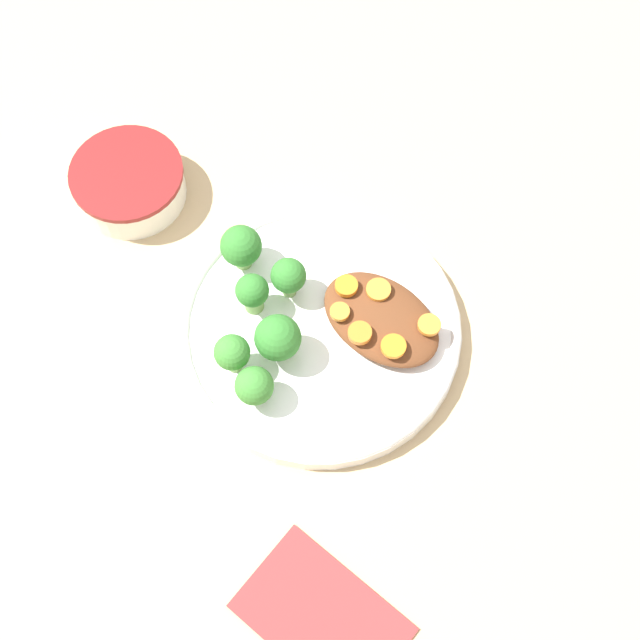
% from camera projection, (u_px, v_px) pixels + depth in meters
% --- Properties ---
extents(ground_plane, '(4.00, 4.00, 0.00)m').
position_uv_depth(ground_plane, '(320.00, 335.00, 0.88)').
color(ground_plane, tan).
extents(plate, '(0.27, 0.27, 0.02)m').
position_uv_depth(plate, '(320.00, 329.00, 0.87)').
color(plate, white).
rests_on(plate, ground_plane).
extents(dip_bowl, '(0.12, 0.12, 0.04)m').
position_uv_depth(dip_bowl, '(131.00, 180.00, 0.93)').
color(dip_bowl, white).
rests_on(dip_bowl, ground_plane).
extents(stew_mound, '(0.12, 0.08, 0.02)m').
position_uv_depth(stew_mound, '(381.00, 319.00, 0.85)').
color(stew_mound, brown).
rests_on(stew_mound, plate).
extents(broccoli_floret_0, '(0.03, 0.03, 0.05)m').
position_uv_depth(broccoli_floret_0, '(252.00, 293.00, 0.84)').
color(broccoli_floret_0, '#759E51').
rests_on(broccoli_floret_0, plate).
extents(broccoli_floret_1, '(0.04, 0.04, 0.05)m').
position_uv_depth(broccoli_floret_1, '(241.00, 247.00, 0.86)').
color(broccoli_floret_1, '#7FA85B').
rests_on(broccoli_floret_1, plate).
extents(broccoli_floret_2, '(0.04, 0.04, 0.06)m').
position_uv_depth(broccoli_floret_2, '(278.00, 338.00, 0.82)').
color(broccoli_floret_2, '#7FA85B').
rests_on(broccoli_floret_2, plate).
extents(broccoli_floret_3, '(0.04, 0.04, 0.05)m').
position_uv_depth(broccoli_floret_3, '(258.00, 390.00, 0.80)').
color(broccoli_floret_3, '#759E51').
rests_on(broccoli_floret_3, plate).
extents(broccoli_floret_4, '(0.03, 0.03, 0.05)m').
position_uv_depth(broccoli_floret_4, '(232.00, 353.00, 0.81)').
color(broccoli_floret_4, '#7FA85B').
rests_on(broccoli_floret_4, plate).
extents(broccoli_floret_5, '(0.03, 0.03, 0.05)m').
position_uv_depth(broccoli_floret_5, '(288.00, 277.00, 0.85)').
color(broccoli_floret_5, '#7FA85B').
rests_on(broccoli_floret_5, plate).
extents(carrot_slice_0, '(0.02, 0.02, 0.00)m').
position_uv_depth(carrot_slice_0, '(340.00, 312.00, 0.84)').
color(carrot_slice_0, orange).
rests_on(carrot_slice_0, stew_mound).
extents(carrot_slice_1, '(0.02, 0.02, 0.01)m').
position_uv_depth(carrot_slice_1, '(348.00, 287.00, 0.85)').
color(carrot_slice_1, orange).
rests_on(carrot_slice_1, stew_mound).
extents(carrot_slice_2, '(0.02, 0.02, 0.01)m').
position_uv_depth(carrot_slice_2, '(429.00, 325.00, 0.83)').
color(carrot_slice_2, orange).
rests_on(carrot_slice_2, stew_mound).
extents(carrot_slice_3, '(0.02, 0.02, 0.01)m').
position_uv_depth(carrot_slice_3, '(393.00, 346.00, 0.82)').
color(carrot_slice_3, orange).
rests_on(carrot_slice_3, stew_mound).
extents(carrot_slice_4, '(0.02, 0.02, 0.01)m').
position_uv_depth(carrot_slice_4, '(360.00, 333.00, 0.83)').
color(carrot_slice_4, orange).
rests_on(carrot_slice_4, stew_mound).
extents(carrot_slice_5, '(0.02, 0.02, 0.00)m').
position_uv_depth(carrot_slice_5, '(378.00, 290.00, 0.85)').
color(carrot_slice_5, orange).
rests_on(carrot_slice_5, stew_mound).
extents(napkin, '(0.14, 0.09, 0.01)m').
position_uv_depth(napkin, '(322.00, 617.00, 0.76)').
color(napkin, '#B73333').
rests_on(napkin, ground_plane).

